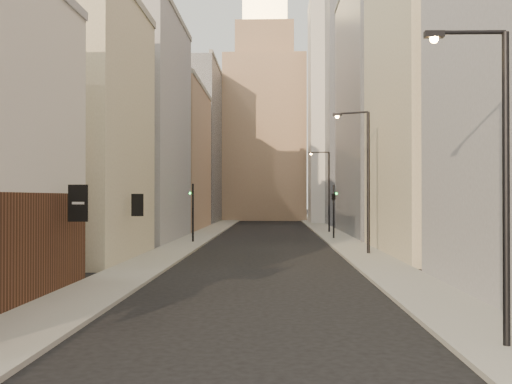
% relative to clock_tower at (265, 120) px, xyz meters
% --- Properties ---
extents(sidewalk_left, '(3.00, 140.00, 0.15)m').
position_rel_clock_tower_xyz_m(sidewalk_left, '(-5.50, -37.00, -17.56)').
color(sidewalk_left, '#9C9B90').
rests_on(sidewalk_left, ground).
extents(sidewalk_right, '(3.00, 140.00, 0.15)m').
position_rel_clock_tower_xyz_m(sidewalk_right, '(7.50, -37.00, -17.56)').
color(sidewalk_right, '#9C9B90').
rests_on(sidewalk_right, ground).
extents(left_bldg_beige, '(8.00, 12.00, 16.00)m').
position_rel_clock_tower_xyz_m(left_bldg_beige, '(-11.00, -66.00, -9.63)').
color(left_bldg_beige, tan).
rests_on(left_bldg_beige, ground).
extents(left_bldg_grey, '(8.00, 16.00, 20.00)m').
position_rel_clock_tower_xyz_m(left_bldg_grey, '(-11.00, -50.00, -7.63)').
color(left_bldg_grey, gray).
rests_on(left_bldg_grey, ground).
extents(left_bldg_tan, '(8.00, 18.00, 17.00)m').
position_rel_clock_tower_xyz_m(left_bldg_tan, '(-11.00, -32.00, -9.13)').
color(left_bldg_tan, '#A27E5F').
rests_on(left_bldg_tan, ground).
extents(left_bldg_wingrid, '(8.00, 20.00, 24.00)m').
position_rel_clock_tower_xyz_m(left_bldg_wingrid, '(-11.00, -12.00, -5.63)').
color(left_bldg_wingrid, gray).
rests_on(left_bldg_wingrid, ground).
extents(right_bldg_beige, '(8.00, 16.00, 20.00)m').
position_rel_clock_tower_xyz_m(right_bldg_beige, '(13.00, -62.00, -7.63)').
color(right_bldg_beige, tan).
rests_on(right_bldg_beige, ground).
extents(right_bldg_wingrid, '(8.00, 20.00, 26.00)m').
position_rel_clock_tower_xyz_m(right_bldg_wingrid, '(13.00, -42.00, -4.63)').
color(right_bldg_wingrid, gray).
rests_on(right_bldg_wingrid, ground).
extents(highrise, '(21.00, 23.00, 51.20)m').
position_rel_clock_tower_xyz_m(highrise, '(19.00, -14.00, 8.02)').
color(highrise, gray).
rests_on(highrise, ground).
extents(clock_tower, '(14.00, 14.00, 44.90)m').
position_rel_clock_tower_xyz_m(clock_tower, '(0.00, 0.00, 0.00)').
color(clock_tower, '#A27E5F').
rests_on(clock_tower, ground).
extents(white_tower, '(8.00, 8.00, 41.50)m').
position_rel_clock_tower_xyz_m(white_tower, '(11.00, -14.00, 0.97)').
color(white_tower, silver).
rests_on(white_tower, ground).
extents(streetlamp_near, '(2.10, 0.21, 8.00)m').
position_rel_clock_tower_xyz_m(streetlamp_near, '(7.18, -86.40, -13.06)').
color(streetlamp_near, black).
rests_on(streetlamp_near, ground).
extents(streetlamp_mid, '(2.38, 1.12, 9.58)m').
position_rel_clock_tower_xyz_m(streetlamp_mid, '(7.63, -62.73, -12.16)').
color(streetlamp_mid, black).
rests_on(streetlamp_mid, ground).
extents(streetlamp_far, '(2.31, 0.25, 8.79)m').
position_rel_clock_tower_xyz_m(streetlamp_far, '(7.33, -39.13, -12.61)').
color(streetlamp_far, black).
rests_on(streetlamp_far, ground).
extents(traffic_light_left, '(0.54, 0.42, 5.00)m').
position_rel_clock_tower_xyz_m(traffic_light_left, '(-5.19, -53.20, -14.22)').
color(traffic_light_left, black).
rests_on(traffic_light_left, ground).
extents(traffic_light_right, '(0.69, 0.69, 5.00)m').
position_rel_clock_tower_xyz_m(traffic_light_right, '(7.05, -48.65, -13.84)').
color(traffic_light_right, black).
rests_on(traffic_light_right, ground).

